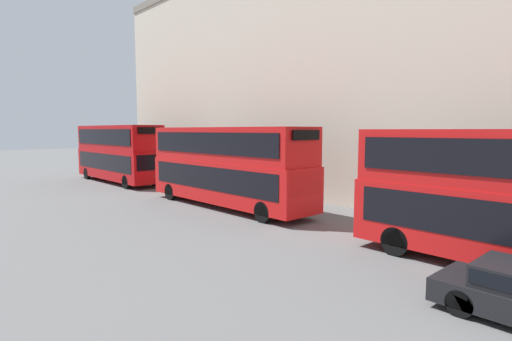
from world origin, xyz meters
The scene contains 2 objects.
bus_second_in_queue centered at (1.60, 19.29, 2.44)m, with size 2.59×11.47×4.42m.
bus_third_in_queue centered at (1.60, 33.60, 2.54)m, with size 2.59×11.07×4.63m.
Camera 1 is at (-12.02, 2.02, 4.28)m, focal length 28.00 mm.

